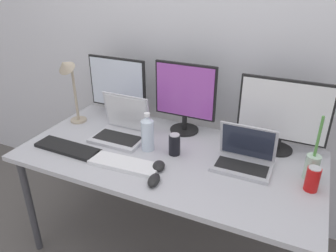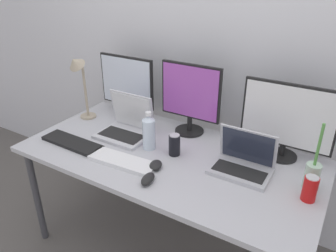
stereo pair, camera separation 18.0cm
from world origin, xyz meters
name	(u,v)px [view 2 (the right image)]	position (x,y,z in m)	size (l,w,h in m)	color
ground_plane	(168,248)	(0.00, 0.00, 0.00)	(16.00, 16.00, 0.00)	#5B5651
wall_back	(216,38)	(0.00, 0.59, 1.30)	(7.00, 0.08, 2.60)	silver
work_desk	(168,162)	(0.00, 0.00, 0.68)	(1.71, 0.84, 0.74)	#424247
monitor_left	(127,85)	(-0.53, 0.32, 0.97)	(0.43, 0.18, 0.43)	black
monitor_center	(190,97)	(-0.03, 0.31, 0.98)	(0.40, 0.19, 0.45)	black
monitor_right	(287,119)	(0.56, 0.31, 0.97)	(0.50, 0.17, 0.43)	black
laptop_silver	(127,126)	(-0.35, 0.07, 0.80)	(0.32, 0.25, 0.26)	silver
laptop_secondary	(243,162)	(0.42, 0.06, 0.79)	(0.31, 0.21, 0.22)	#B7B7BC
keyboard_main	(72,143)	(-0.56, -0.20, 0.75)	(0.41, 0.13, 0.02)	black
keyboard_aux	(123,161)	(-0.17, -0.21, 0.75)	(0.39, 0.13, 0.02)	white
mouse_by_keyboard	(148,179)	(0.05, -0.28, 0.76)	(0.06, 0.11, 0.04)	black
mouse_by_laptop	(156,165)	(0.02, -0.16, 0.76)	(0.07, 0.10, 0.04)	black
water_bottle	(149,132)	(-0.13, 0.00, 0.85)	(0.07, 0.07, 0.23)	silver
soda_can_near_keyboard	(174,145)	(0.03, 0.02, 0.80)	(0.07, 0.07, 0.13)	black
soda_can_by_laptop	(310,189)	(0.77, -0.01, 0.80)	(0.07, 0.07, 0.13)	red
bamboo_vase	(312,175)	(0.76, 0.08, 0.82)	(0.07, 0.07, 0.35)	#B2D1B7
desk_lamp	(79,75)	(-0.75, 0.10, 1.06)	(0.11, 0.18, 0.47)	tan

